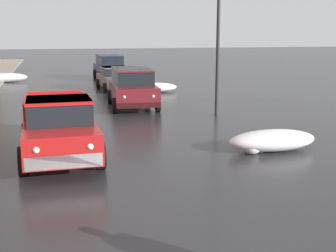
{
  "coord_description": "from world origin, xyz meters",
  "views": [
    {
      "loc": [
        -1.78,
        -3.88,
        3.42
      ],
      "look_at": [
        1.02,
        6.8,
        1.15
      ],
      "focal_mm": 48.37,
      "sensor_mm": 36.0,
      "label": 1
    }
  ],
  "objects": [
    {
      "name": "suv_maroon_parked_kerbside_close",
      "position": [
        1.92,
        16.81,
        0.99
      ],
      "size": [
        2.29,
        4.75,
        1.82
      ],
      "color": "maroon",
      "rests_on": "ground"
    },
    {
      "name": "snow_bank_along_left_kerb",
      "position": [
        4.21,
        21.88,
        0.28
      ],
      "size": [
        2.66,
        1.08,
        0.57
      ],
      "color": "white",
      "rests_on": "ground"
    },
    {
      "name": "snow_bank_near_corner_right",
      "position": [
        4.45,
        7.88,
        0.31
      ],
      "size": [
        2.71,
        1.15,
        0.63
      ],
      "color": "white",
      "rests_on": "ground"
    },
    {
      "name": "suv_darkblue_parked_far_down_block",
      "position": [
        2.61,
        29.99,
        0.99
      ],
      "size": [
        2.2,
        4.44,
        1.82
      ],
      "color": "navy",
      "rests_on": "ground"
    },
    {
      "name": "pickup_truck_red_approaching_near_lane",
      "position": [
        -1.59,
        8.69,
        0.88
      ],
      "size": [
        2.16,
        5.08,
        1.76
      ],
      "color": "red",
      "rests_on": "ground"
    },
    {
      "name": "sedan_grey_parked_kerbside_mid",
      "position": [
        2.13,
        23.51,
        0.75
      ],
      "size": [
        2.17,
        4.02,
        1.42
      ],
      "color": "slate",
      "rests_on": "ground"
    },
    {
      "name": "snow_bank_near_corner_left",
      "position": [
        -4.86,
        30.02,
        0.32
      ],
      "size": [
        3.11,
        0.93,
        0.66
      ],
      "color": "white",
      "rests_on": "ground"
    },
    {
      "name": "street_lamp_post",
      "position": [
        4.98,
        13.81,
        3.72
      ],
      "size": [
        0.44,
        0.24,
        6.71
      ],
      "color": "#28282D",
      "rests_on": "ground"
    }
  ]
}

